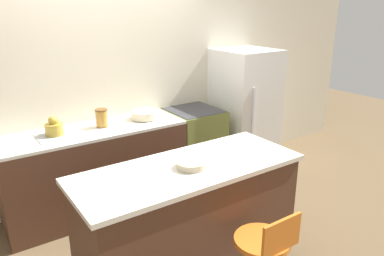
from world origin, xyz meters
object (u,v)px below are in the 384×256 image
at_px(refrigerator, 244,111).
at_px(mixing_bowl, 145,115).
at_px(kettle, 54,128).
at_px(oven_range, 194,146).

height_order(refrigerator, mixing_bowl, refrigerator).
relative_size(refrigerator, kettle, 8.36).
bearing_deg(mixing_bowl, oven_range, -2.20).
bearing_deg(refrigerator, mixing_bowl, 177.42).
relative_size(kettle, mixing_bowl, 0.65).
height_order(oven_range, kettle, kettle).
bearing_deg(oven_range, refrigerator, -2.90).
xyz_separation_m(kettle, mixing_bowl, (0.98, 0.00, -0.03)).
bearing_deg(kettle, mixing_bowl, 0.00).
height_order(oven_range, mixing_bowl, mixing_bowl).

